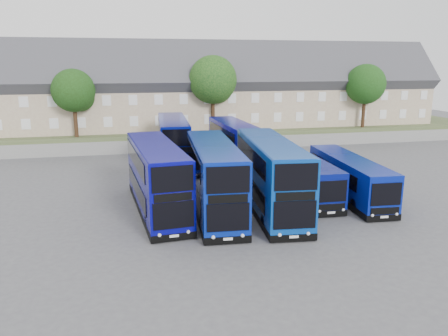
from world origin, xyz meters
TOP-DOWN VIEW (x-y plane):
  - ground at (0.00, 0.00)m, footprint 120.00×120.00m
  - retaining_wall at (0.00, 24.00)m, footprint 70.00×0.40m
  - earth_bank at (0.00, 34.00)m, footprint 80.00×20.00m
  - terrace_row at (3.00, 30.00)m, footprint 60.00×10.40m
  - dd_front_left at (-6.49, 2.87)m, footprint 3.78×12.14m
  - dd_front_mid at (-2.61, 1.87)m, footprint 3.58×12.31m
  - dd_front_right at (1.38, 1.45)m, footprint 3.97×12.59m
  - dd_rear_left at (-3.83, 16.84)m, footprint 3.42×12.10m
  - dd_rear_right at (1.88, 13.72)m, footprint 3.11×11.59m
  - coach_east_a at (5.03, 4.29)m, footprint 2.78×11.24m
  - coach_east_b at (8.25, 2.88)m, footprint 3.23×11.59m
  - tree_west at (-13.85, 25.10)m, footprint 4.80×4.80m
  - tree_mid at (2.15, 25.60)m, footprint 5.76×5.76m
  - tree_east at (22.15, 25.10)m, footprint 5.12×5.12m
  - tree_far at (28.15, 32.10)m, footprint 5.44×5.44m

SIDE VIEW (x-z plane):
  - ground at x=0.00m, z-range 0.00..0.00m
  - retaining_wall at x=0.00m, z-range 0.00..1.50m
  - earth_bank at x=0.00m, z-range 0.00..2.00m
  - coach_east_a at x=5.03m, z-range -0.03..3.02m
  - coach_east_b at x=8.25m, z-range -0.03..3.10m
  - dd_rear_right at x=1.88m, z-range -0.04..4.53m
  - dd_front_left at x=-6.49m, z-range -0.04..4.71m
  - dd_rear_left at x=-3.83m, z-range -0.04..4.72m
  - dd_front_mid at x=-2.61m, z-range -0.04..4.80m
  - dd_front_right at x=1.38m, z-range -0.04..4.89m
  - terrace_row at x=3.00m, z-range 1.00..12.20m
  - tree_west at x=-13.85m, z-range 3.23..10.88m
  - tree_east at x=22.15m, z-range 3.31..11.47m
  - tree_far at x=28.15m, z-range 3.39..12.06m
  - tree_mid at x=2.15m, z-range 3.48..12.66m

